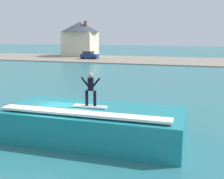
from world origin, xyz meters
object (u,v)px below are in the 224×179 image
object	(u,v)px
wave_crest	(92,124)
car_near_shore	(89,55)
house_with_chimney	(80,37)
surfer	(91,87)
surfboard	(90,106)

from	to	relation	value
wave_crest	car_near_shore	distance (m)	50.41
car_near_shore	house_with_chimney	world-z (taller)	house_with_chimney
surfer	house_with_chimney	size ratio (longest dim) A/B	0.18
surfer	surfboard	bearing A→B (deg)	-104.44
surfboard	surfer	xyz separation A→B (m)	(0.02, 0.07, 1.01)
surfboard	house_with_chimney	size ratio (longest dim) A/B	0.19
surfboard	surfer	distance (m)	1.02
wave_crest	house_with_chimney	distance (m)	59.93
wave_crest	house_with_chimney	xyz separation A→B (m)	(-24.24, 54.66, 4.05)
wave_crest	surfboard	size ratio (longest dim) A/B	5.35
surfboard	car_near_shore	distance (m)	50.64
house_with_chimney	wave_crest	bearing A→B (deg)	-66.09
surfer	house_with_chimney	world-z (taller)	house_with_chimney
surfboard	surfer	bearing A→B (deg)	75.56
wave_crest	surfer	world-z (taller)	surfer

